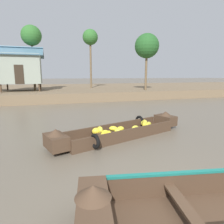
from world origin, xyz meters
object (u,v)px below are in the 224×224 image
object	(u,v)px
banana_boat	(121,131)
palm_tree_near	(147,46)
stilt_house_right	(21,68)
palm_tree_mid	(90,38)
palm_tree_far	(31,36)

from	to	relation	value
banana_boat	palm_tree_near	distance (m)	15.45
stilt_house_right	palm_tree_mid	bearing A→B (deg)	20.45
banana_boat	palm_tree_mid	size ratio (longest dim) A/B	0.83
palm_tree_near	banana_boat	bearing A→B (deg)	-120.76
palm_tree_near	palm_tree_far	world-z (taller)	palm_tree_far
palm_tree_mid	palm_tree_far	xyz separation A→B (m)	(-6.66, -2.50, -0.57)
palm_tree_mid	palm_tree_far	bearing A→B (deg)	-159.44
palm_tree_far	stilt_house_right	bearing A→B (deg)	-160.18
palm_tree_near	palm_tree_far	size ratio (longest dim) A/B	0.90
stilt_house_right	palm_tree_near	size ratio (longest dim) A/B	0.76
stilt_house_right	palm_tree_far	distance (m)	3.47
palm_tree_near	palm_tree_mid	size ratio (longest dim) A/B	0.83
banana_boat	palm_tree_far	distance (m)	17.27
palm_tree_near	palm_tree_mid	world-z (taller)	palm_tree_mid
stilt_house_right	palm_tree_far	bearing A→B (deg)	19.82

